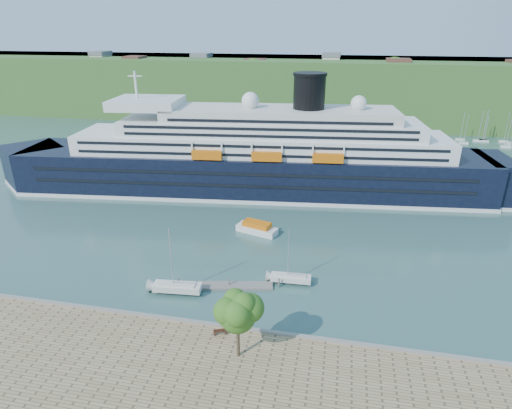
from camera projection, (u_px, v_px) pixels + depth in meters
name	position (u px, v px, depth m)	size (l,w,h in m)	color
ground	(195.00, 328.00, 55.34)	(400.00, 400.00, 0.00)	#335A56
far_hillside	(306.00, 88.00, 181.80)	(400.00, 50.00, 24.00)	#376227
quay_coping	(194.00, 322.00, 54.71)	(220.00, 0.50, 0.30)	slate
cruise_ship	(250.00, 134.00, 96.40)	(121.19, 17.65, 27.22)	black
park_bench	(220.00, 330.00, 52.49)	(1.77, 0.72, 1.13)	#4E2316
promenade_tree	(238.00, 322.00, 47.54)	(5.61, 5.61, 9.29)	#255917
floating_pontoon	(216.00, 286.00, 63.99)	(16.89, 2.06, 0.38)	gray
sailboat_white_near	(175.00, 263.00, 60.61)	(7.76, 2.16, 10.02)	silver
sailboat_white_far	(292.00, 258.00, 63.35)	(6.70, 1.86, 8.66)	silver
tender_launch	(257.00, 227.00, 80.55)	(7.91, 2.71, 2.19)	#D7650C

